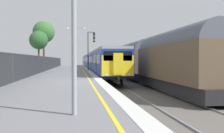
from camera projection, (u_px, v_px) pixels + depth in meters
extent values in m
cube|color=slate|center=(58.00, 90.00, 16.81)|extent=(6.40, 110.00, 1.00)
cube|color=silver|center=(101.00, 82.00, 17.20)|extent=(0.60, 110.00, 0.01)
cube|color=yellow|center=(90.00, 82.00, 17.10)|extent=(0.12, 110.00, 0.01)
cube|color=#56514C|center=(181.00, 96.00, 18.04)|extent=(11.00, 110.00, 0.20)
cube|color=gray|center=(115.00, 95.00, 17.36)|extent=(0.07, 110.00, 0.08)
cube|color=gray|center=(136.00, 95.00, 17.57)|extent=(0.07, 110.00, 0.08)
cube|color=gray|center=(171.00, 94.00, 17.92)|extent=(0.07, 110.00, 0.08)
cube|color=gray|center=(189.00, 94.00, 18.13)|extent=(0.07, 110.00, 0.08)
cube|color=navy|center=(104.00, 62.00, 30.84)|extent=(2.80, 20.59, 2.30)
cube|color=black|center=(104.00, 72.00, 30.88)|extent=(2.64, 19.99, 0.25)
cube|color=#93999E|center=(104.00, 51.00, 30.81)|extent=(2.68, 20.59, 0.24)
cube|color=black|center=(93.00, 59.00, 30.64)|extent=(0.02, 18.99, 0.84)
cube|color=#1D3A98|center=(96.00, 63.00, 25.55)|extent=(0.03, 1.10, 1.90)
cube|color=#1D3A98|center=(90.00, 62.00, 35.74)|extent=(0.03, 1.10, 1.90)
cylinder|color=black|center=(105.00, 81.00, 23.16)|extent=(0.12, 0.84, 0.84)
cylinder|color=black|center=(122.00, 81.00, 23.38)|extent=(0.12, 0.84, 0.84)
cylinder|color=black|center=(94.00, 73.00, 38.40)|extent=(0.12, 0.84, 0.84)
cylinder|color=black|center=(104.00, 73.00, 38.62)|extent=(0.12, 0.84, 0.84)
cube|color=navy|center=(93.00, 61.00, 51.82)|extent=(2.80, 20.59, 2.30)
cube|color=black|center=(93.00, 67.00, 51.86)|extent=(2.64, 19.99, 0.25)
cube|color=#93999E|center=(93.00, 55.00, 51.79)|extent=(2.68, 20.59, 0.24)
cube|color=black|center=(86.00, 59.00, 51.62)|extent=(0.02, 18.99, 0.84)
cube|color=#1D3A98|center=(87.00, 62.00, 46.53)|extent=(0.03, 1.10, 1.90)
cube|color=#1D3A98|center=(85.00, 61.00, 56.72)|extent=(0.03, 1.10, 1.90)
cylinder|color=black|center=(92.00, 71.00, 44.14)|extent=(0.12, 0.84, 0.84)
cylinder|color=black|center=(100.00, 71.00, 44.36)|extent=(0.12, 0.84, 0.84)
cylinder|color=black|center=(88.00, 68.00, 59.38)|extent=(0.12, 0.84, 0.84)
cylinder|color=black|center=(94.00, 68.00, 59.60)|extent=(0.12, 0.84, 0.84)
cube|color=navy|center=(88.00, 61.00, 72.80)|extent=(2.80, 20.59, 2.30)
cube|color=black|center=(88.00, 65.00, 72.83)|extent=(2.64, 19.99, 0.25)
cube|color=#93999E|center=(88.00, 56.00, 72.76)|extent=(2.68, 20.59, 0.24)
cube|color=black|center=(83.00, 60.00, 72.59)|extent=(0.02, 18.99, 0.84)
cube|color=#1D3A98|center=(84.00, 61.00, 67.51)|extent=(0.03, 1.10, 1.90)
cube|color=#1D3A98|center=(83.00, 61.00, 77.70)|extent=(0.03, 1.10, 1.90)
cylinder|color=black|center=(87.00, 67.00, 65.12)|extent=(0.12, 0.84, 0.84)
cylinder|color=black|center=(93.00, 67.00, 65.34)|extent=(0.12, 0.84, 0.84)
cylinder|color=black|center=(85.00, 66.00, 80.36)|extent=(0.12, 0.84, 0.84)
cylinder|color=black|center=(90.00, 66.00, 80.57)|extent=(0.12, 0.84, 0.84)
cube|color=yellow|center=(118.00, 66.00, 20.70)|extent=(2.70, 0.10, 1.70)
cube|color=black|center=(118.00, 56.00, 20.67)|extent=(2.40, 0.08, 0.80)
cube|color=yellow|center=(118.00, 64.00, 20.55)|extent=(0.80, 0.24, 1.80)
cylinder|color=white|center=(107.00, 75.00, 20.53)|extent=(0.18, 0.06, 0.18)
cylinder|color=white|center=(129.00, 75.00, 20.79)|extent=(0.18, 0.06, 0.18)
cylinder|color=black|center=(118.00, 78.00, 20.44)|extent=(0.20, 0.35, 0.20)
cube|color=black|center=(93.00, 54.00, 51.78)|extent=(0.60, 0.90, 0.20)
cube|color=#232326|center=(175.00, 85.00, 18.98)|extent=(2.30, 13.33, 0.79)
cube|color=brown|center=(175.00, 62.00, 18.93)|extent=(2.60, 12.53, 2.56)
cylinder|color=#515660|center=(175.00, 46.00, 18.90)|extent=(2.39, 12.13, 2.39)
cylinder|color=black|center=(194.00, 95.00, 14.25)|extent=(0.12, 0.84, 0.84)
cylinder|color=black|center=(219.00, 94.00, 14.47)|extent=(0.12, 0.84, 0.84)
cylinder|color=black|center=(148.00, 81.00, 23.49)|extent=(0.12, 0.84, 0.84)
cylinder|color=black|center=(164.00, 81.00, 23.71)|extent=(0.12, 0.84, 0.84)
cube|color=#232326|center=(133.00, 74.00, 32.97)|extent=(2.30, 13.33, 0.79)
cube|color=brown|center=(133.00, 61.00, 32.92)|extent=(2.60, 12.53, 2.56)
cylinder|color=#515660|center=(133.00, 52.00, 32.89)|extent=(2.39, 12.13, 2.39)
cylinder|color=black|center=(136.00, 78.00, 28.24)|extent=(0.12, 0.84, 0.84)
cylinder|color=black|center=(149.00, 77.00, 28.46)|extent=(0.12, 0.84, 0.84)
cylinder|color=black|center=(121.00, 73.00, 37.48)|extent=(0.12, 0.84, 0.84)
cylinder|color=black|center=(131.00, 73.00, 37.70)|extent=(0.12, 0.84, 0.84)
cylinder|color=#47474C|center=(88.00, 51.00, 35.61)|extent=(0.18, 0.18, 5.44)
cube|color=#47474C|center=(91.00, 32.00, 35.60)|extent=(0.90, 0.12, 0.12)
cube|color=black|center=(94.00, 36.00, 35.67)|extent=(0.28, 0.20, 1.00)
cylinder|color=black|center=(94.00, 34.00, 35.54)|extent=(0.16, 0.04, 0.16)
cylinder|color=yellow|center=(94.00, 36.00, 35.55)|extent=(0.16, 0.04, 0.16)
cylinder|color=black|center=(94.00, 38.00, 35.56)|extent=(0.16, 0.04, 0.16)
cube|color=black|center=(94.00, 41.00, 35.69)|extent=(0.32, 0.16, 0.24)
cylinder|color=#93999E|center=(74.00, 17.00, 6.75)|extent=(0.14, 0.14, 5.34)
cylinder|color=#93999E|center=(76.00, 50.00, 27.36)|extent=(0.14, 0.14, 5.13)
cube|color=#93999E|center=(80.00, 28.00, 27.36)|extent=(0.90, 0.08, 0.08)
cylinder|color=silver|center=(84.00, 28.00, 27.43)|extent=(0.20, 0.20, 0.18)
cube|color=#93999E|center=(72.00, 27.00, 27.23)|extent=(0.90, 0.08, 0.08)
cylinder|color=silver|center=(68.00, 28.00, 27.17)|extent=(0.20, 0.20, 0.18)
cylinder|color=#93999E|center=(76.00, 53.00, 47.96)|extent=(0.14, 0.14, 5.51)
cube|color=#93999E|center=(79.00, 39.00, 47.96)|extent=(0.90, 0.08, 0.08)
cylinder|color=silver|center=(81.00, 40.00, 48.02)|extent=(0.20, 0.20, 0.18)
cube|color=#93999E|center=(74.00, 39.00, 47.83)|extent=(0.90, 0.08, 0.08)
cylinder|color=silver|center=(71.00, 40.00, 47.77)|extent=(0.20, 0.20, 0.18)
cube|color=#282B2D|center=(12.00, 68.00, 16.36)|extent=(0.03, 99.00, 1.92)
cube|color=#38383D|center=(12.00, 54.00, 16.33)|extent=(0.06, 99.00, 0.06)
cylinder|color=#38383D|center=(12.00, 68.00, 16.36)|extent=(0.07, 0.07, 1.92)
cylinder|color=#38383D|center=(39.00, 65.00, 27.92)|extent=(0.07, 0.07, 1.92)
cylinder|color=#38383D|center=(50.00, 63.00, 39.49)|extent=(0.07, 0.07, 1.92)
cylinder|color=#38383D|center=(56.00, 62.00, 51.06)|extent=(0.07, 0.07, 1.92)
cylinder|color=#38383D|center=(60.00, 62.00, 62.63)|extent=(0.07, 0.07, 1.92)
cylinder|color=#473323|center=(39.00, 57.00, 41.41)|extent=(0.29, 0.29, 3.92)
sphere|color=#285628|center=(39.00, 40.00, 41.33)|extent=(3.06, 3.06, 3.06)
sphere|color=#285628|center=(42.00, 43.00, 41.91)|extent=(1.69, 1.69, 1.69)
cylinder|color=#473323|center=(44.00, 53.00, 46.45)|extent=(0.35, 0.35, 5.53)
sphere|color=#33662D|center=(44.00, 32.00, 46.35)|extent=(4.03, 4.03, 4.03)
sphere|color=#33662D|center=(43.00, 35.00, 46.59)|extent=(2.59, 2.59, 2.59)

